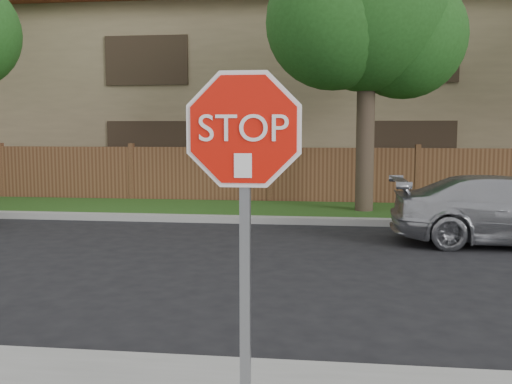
# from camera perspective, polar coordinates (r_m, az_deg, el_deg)

# --- Properties ---
(ground) EXTENTS (90.00, 90.00, 0.00)m
(ground) POSITION_cam_1_polar(r_m,az_deg,el_deg) (5.84, -10.87, -15.68)
(ground) COLOR black
(ground) RESTS_ON ground
(far_curb) EXTENTS (70.00, 0.30, 0.15)m
(far_curb) POSITION_cam_1_polar(r_m,az_deg,el_deg) (13.56, -0.07, -2.65)
(far_curb) COLOR gray
(far_curb) RESTS_ON ground
(grass_strip) EXTENTS (70.00, 3.00, 0.12)m
(grass_strip) POSITION_cam_1_polar(r_m,az_deg,el_deg) (15.18, 0.74, -1.76)
(grass_strip) COLOR #1E4714
(grass_strip) RESTS_ON ground
(fence) EXTENTS (70.00, 0.12, 1.60)m
(fence) POSITION_cam_1_polar(r_m,az_deg,el_deg) (16.68, 1.37, 1.52)
(fence) COLOR #4E2F1B
(fence) RESTS_ON ground
(apartment_building) EXTENTS (35.20, 9.20, 7.20)m
(apartment_building) POSITION_cam_1_polar(r_m,az_deg,el_deg) (22.25, 2.92, 9.72)
(apartment_building) COLOR #857352
(apartment_building) RESTS_ON ground
(tree_mid) EXTENTS (4.80, 3.90, 7.35)m
(tree_mid) POSITION_cam_1_polar(r_m,az_deg,el_deg) (14.97, 10.69, 16.53)
(tree_mid) COLOR #382B21
(tree_mid) RESTS_ON ground
(stop_sign) EXTENTS (1.01, 0.13, 2.55)m
(stop_sign) POSITION_cam_1_polar(r_m,az_deg,el_deg) (3.71, -1.15, 1.03)
(stop_sign) COLOR gray
(stop_sign) RESTS_ON sidewalk_near
(sedan_right) EXTENTS (4.39, 1.81, 1.27)m
(sedan_right) POSITION_cam_1_polar(r_m,az_deg,el_deg) (11.96, 23.20, -1.64)
(sedan_right) COLOR #ADAFB5
(sedan_right) RESTS_ON ground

